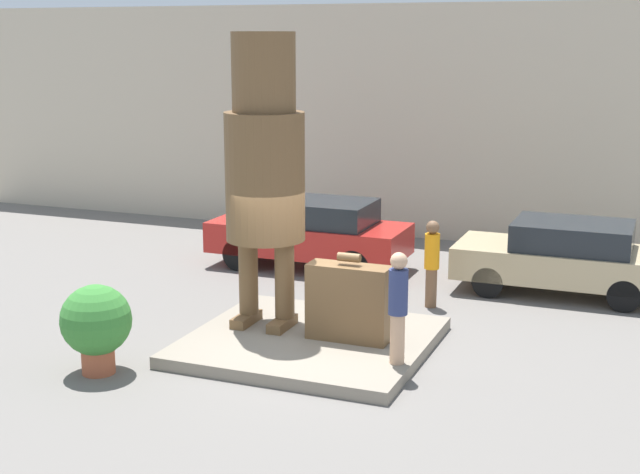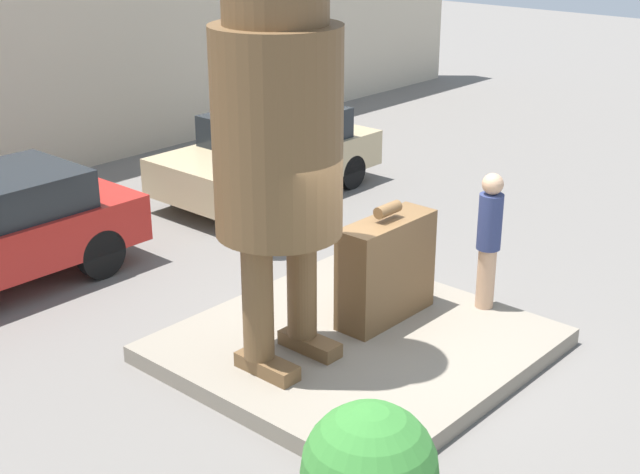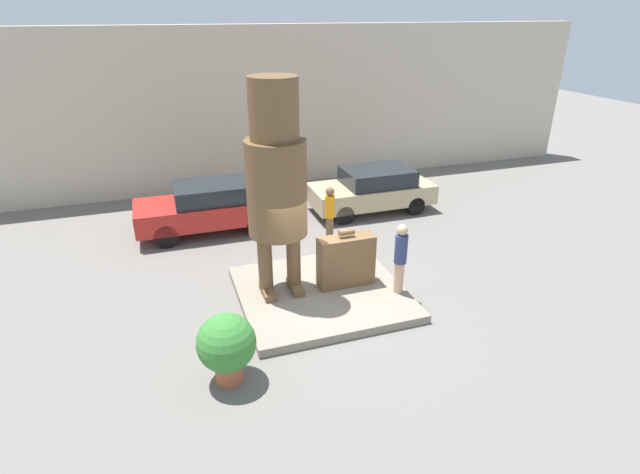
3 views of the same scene
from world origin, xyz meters
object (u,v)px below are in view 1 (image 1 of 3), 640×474
tourist (398,303)px  parked_car_red (311,232)px  parked_car_tan (564,256)px  statue_figure (265,158)px  worker_hivis (432,260)px  planter_pot (96,323)px  giant_suitcase (349,302)px

tourist → parked_car_red: 6.50m
parked_car_tan → tourist: bearing=72.0°
statue_figure → worker_hivis: (2.17, 2.63, -2.13)m
tourist → planter_pot: size_ratio=1.24×
giant_suitcase → parked_car_tan: 5.45m
tourist → parked_car_red: size_ratio=0.40×
tourist → planter_pot: 4.52m
statue_figure → planter_pot: 3.75m
giant_suitcase → parked_car_red: bearing=118.8°
giant_suitcase → parked_car_tan: bearing=59.1°
planter_pot → worker_hivis: worker_hivis is taller
giant_suitcase → parked_car_red: (-2.57, 4.67, -0.01)m
planter_pot → giant_suitcase: bearing=35.9°
parked_car_tan → worker_hivis: worker_hivis is taller
tourist → parked_car_red: bearing=123.7°
parked_car_red → worker_hivis: size_ratio=2.59×
statue_figure → giant_suitcase: size_ratio=3.38×
statue_figure → parked_car_tan: 6.63m
parked_car_red → worker_hivis: 3.67m
parked_car_tan → giant_suitcase: bearing=59.1°
giant_suitcase → tourist: 1.31m
tourist → parked_car_red: (-3.61, 5.40, -0.32)m
parked_car_red → parked_car_tan: bearing=-179.9°
giant_suitcase → worker_hivis: size_ratio=0.87×
parked_car_red → parked_car_tan: parked_car_red is taller
statue_figure → worker_hivis: statue_figure is taller
planter_pot → parked_car_red: bearing=85.0°
parked_car_tan → planter_pot: (-5.98, -6.98, 0.03)m
giant_suitcase → planter_pot: (-3.18, -2.31, -0.03)m
tourist → parked_car_tan: size_ratio=0.42×
statue_figure → tourist: 3.36m
giant_suitcase → worker_hivis: 2.91m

